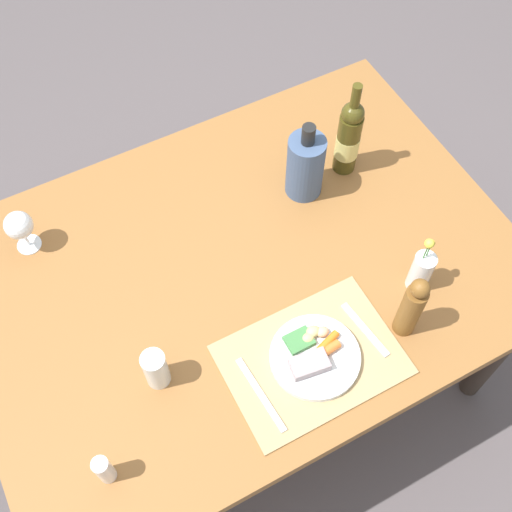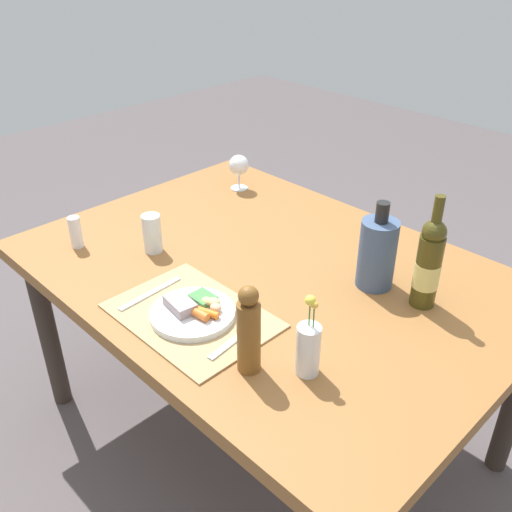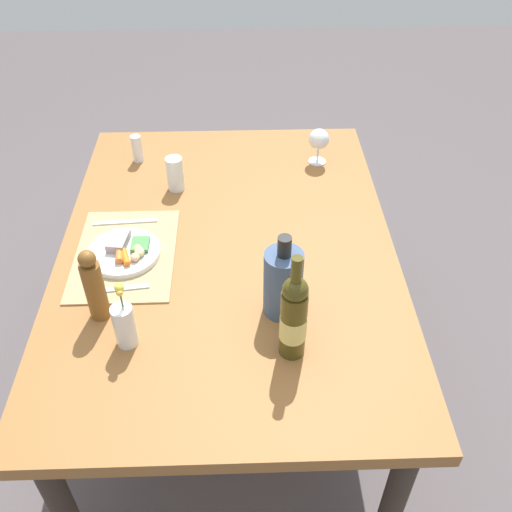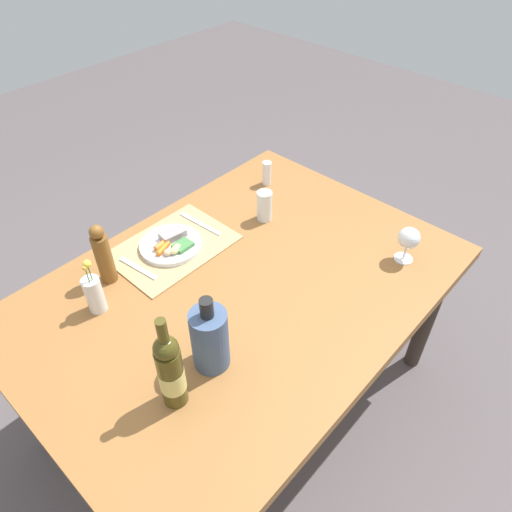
% 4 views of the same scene
% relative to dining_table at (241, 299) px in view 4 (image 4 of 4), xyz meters
% --- Properties ---
extents(ground_plane, '(8.00, 8.00, 0.00)m').
position_rel_dining_table_xyz_m(ground_plane, '(0.00, 0.00, -0.65)').
color(ground_plane, '#554D4E').
extents(dining_table, '(1.54, 1.10, 0.72)m').
position_rel_dining_table_xyz_m(dining_table, '(0.00, 0.00, 0.00)').
color(dining_table, '#915E2F').
rests_on(dining_table, ground_plane).
extents(placemat, '(0.45, 0.32, 0.01)m').
position_rel_dining_table_xyz_m(placemat, '(0.03, -0.33, 0.08)').
color(placemat, tan).
rests_on(placemat, dining_table).
extents(dinner_plate, '(0.23, 0.23, 0.05)m').
position_rel_dining_table_xyz_m(dinner_plate, '(0.04, -0.33, 0.09)').
color(dinner_plate, silver).
rests_on(dinner_plate, placemat).
extents(fork, '(0.03, 0.22, 0.00)m').
position_rel_dining_table_xyz_m(fork, '(-0.13, -0.35, 0.08)').
color(fork, silver).
rests_on(fork, placemat).
extents(knife, '(0.04, 0.18, 0.00)m').
position_rel_dining_table_xyz_m(knife, '(0.20, -0.32, 0.08)').
color(knife, silver).
rests_on(knife, placemat).
extents(pepper_mill, '(0.06, 0.06, 0.24)m').
position_rel_dining_table_xyz_m(pepper_mill, '(0.29, -0.36, 0.19)').
color(pepper_mill, brown).
rests_on(pepper_mill, dining_table).
extents(salt_shaker, '(0.04, 0.04, 0.11)m').
position_rel_dining_table_xyz_m(salt_shaker, '(-0.54, -0.35, 0.13)').
color(salt_shaker, white).
rests_on(salt_shaker, dining_table).
extents(cooler_bottle, '(0.11, 0.11, 0.27)m').
position_rel_dining_table_xyz_m(cooler_bottle, '(0.29, 0.16, 0.18)').
color(cooler_bottle, '#3F5477').
rests_on(cooler_bottle, dining_table).
extents(flower_vase, '(0.06, 0.06, 0.22)m').
position_rel_dining_table_xyz_m(flower_vase, '(0.40, -0.27, 0.15)').
color(flower_vase, silver).
rests_on(flower_vase, dining_table).
extents(water_tumbler, '(0.06, 0.06, 0.13)m').
position_rel_dining_table_xyz_m(water_tumbler, '(-0.34, -0.19, 0.13)').
color(water_tumbler, silver).
rests_on(water_tumbler, dining_table).
extents(wine_bottle, '(0.07, 0.07, 0.34)m').
position_rel_dining_table_xyz_m(wine_bottle, '(0.44, 0.18, 0.21)').
color(wine_bottle, '#423C13').
rests_on(wine_bottle, dining_table).
extents(wine_glass, '(0.08, 0.08, 0.14)m').
position_rel_dining_table_xyz_m(wine_glass, '(-0.51, 0.35, 0.17)').
color(wine_glass, white).
rests_on(wine_glass, dining_table).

